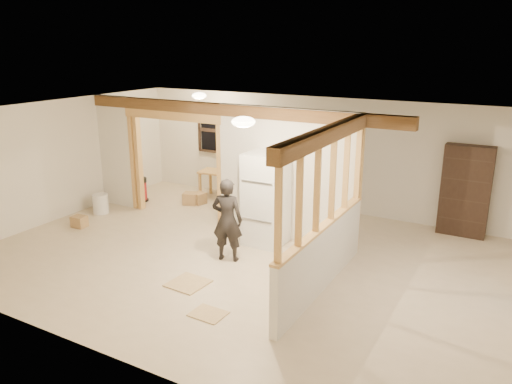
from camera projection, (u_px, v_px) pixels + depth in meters
The scene contains 28 objects.
floor at pixel (244, 258), 8.73m from camera, with size 9.00×6.50×0.01m, color beige.
ceiling at pixel (243, 115), 8.01m from camera, with size 9.00×6.50×0.01m, color white.
wall_back at pixel (318, 153), 11.09m from camera, with size 9.00×0.01×2.50m, color silver.
wall_front at pixel (98, 260), 5.65m from camera, with size 9.00×0.01×2.50m, color silver.
wall_left at pixel (59, 160), 10.47m from camera, with size 0.01×6.50×2.50m, color silver.
partition_left_stub at pixel (116, 152), 11.26m from camera, with size 0.90×0.12×2.50m, color silver.
partition_center at pixel (286, 175), 9.28m from camera, with size 2.80×0.12×2.50m, color silver.
doorway_frame at pixel (175, 167), 10.54m from camera, with size 2.46×0.14×2.20m, color tan.
header_beam_back at pixel (230, 110), 9.51m from camera, with size 7.00×0.18×0.22m, color brown.
header_beam_right at pixel (327, 135), 6.96m from camera, with size 0.18×3.30×0.22m, color brown.
pony_wall at pixel (322, 258), 7.50m from camera, with size 0.12×3.20×1.00m, color silver.
stud_partition at pixel (325, 184), 7.17m from camera, with size 0.14×3.20×1.32m, color tan.
window_back at pixel (218, 131), 12.15m from camera, with size 1.12×0.10×1.10m, color black.
ceiling_dome_main at pixel (243, 122), 7.46m from camera, with size 0.36×0.36×0.16m, color #FFEABF.
ceiling_dome_util at pixel (199, 96), 11.11m from camera, with size 0.32×0.32×0.14m, color #FFEABF.
hanging_bulb at pixel (200, 114), 10.37m from camera, with size 0.07×0.07×0.07m, color #FFD88C.
refrigerator at pixel (266, 199), 9.15m from camera, with size 0.71×0.69×1.72m, color white.
woman at pixel (227, 220), 8.46m from camera, with size 0.53×0.35×1.45m, color #262223.
work_table at pixel (222, 185), 11.95m from camera, with size 1.07×0.54×0.67m, color tan.
potted_plant at pixel (230, 165), 11.75m from camera, with size 0.32×0.27×0.35m, color #2D7533.
shop_vac at pixel (139, 190), 11.77m from camera, with size 0.44×0.44×0.57m, color maroon.
bookshelf at pixel (465, 191), 9.54m from camera, with size 0.89×0.30×1.78m, color black.
bucket at pixel (101, 204), 10.96m from camera, with size 0.34×0.34×0.43m, color white.
box_util_a at pixel (191, 198), 11.60m from camera, with size 0.32×0.27×0.27m, color #AC8453.
box_util_b at pixel (199, 198), 11.63m from camera, with size 0.28×0.28×0.26m, color #AC8453.
box_front at pixel (79, 222), 10.16m from camera, with size 0.28×0.23×0.23m, color #AC8453.
floor_panel_near at pixel (188, 283), 7.79m from camera, with size 0.56×0.56×0.02m, color tan.
floor_panel_far at pixel (208, 314), 6.91m from camera, with size 0.48×0.38×0.02m, color tan.
Camera 1 is at (4.09, -6.91, 3.62)m, focal length 35.00 mm.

